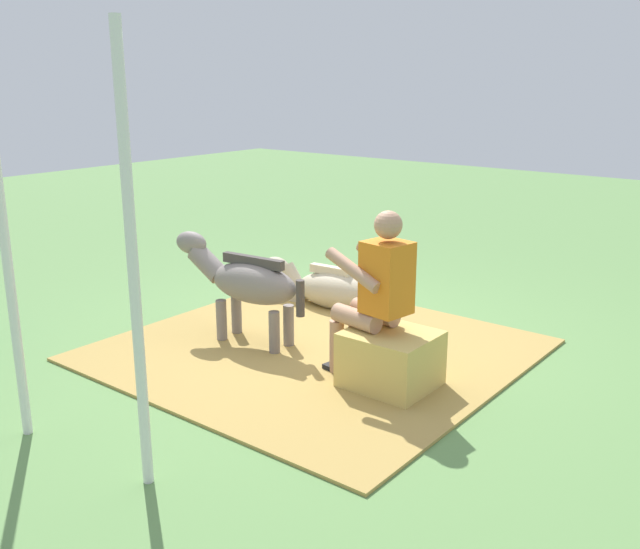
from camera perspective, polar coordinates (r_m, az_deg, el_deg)
The scene contains 8 objects.
ground_plane at distance 6.19m, azimuth 0.57°, elevation -5.31°, with size 24.00×24.00×0.00m, color #608C4C.
hay_patch at distance 5.97m, azimuth -0.42°, elevation -6.02°, with size 3.11×2.99×0.02m, color #AD8C47.
hay_bale at distance 5.25m, azimuth 5.64°, elevation -6.82°, with size 0.62×0.55×0.43m, color tan.
person_seated at distance 5.18m, azimuth 4.40°, elevation -1.24°, with size 0.70×0.48×1.31m.
pony_standing at distance 6.02m, azimuth -5.97°, elevation -0.58°, with size 1.35×0.40×0.90m.
pony_lying at distance 7.02m, azimuth 0.70°, elevation -1.14°, with size 1.35×0.47×0.42m.
tent_pole_left at distance 3.82m, azimuth -14.66°, elevation 0.48°, with size 0.06×0.06×2.49m, color silver.
tent_pole_mid at distance 4.65m, azimuth -23.79°, elevation 2.29°, with size 0.06×0.06×2.49m, color silver.
Camera 1 is at (-3.54, 4.58, 2.21)m, focal length 40.17 mm.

